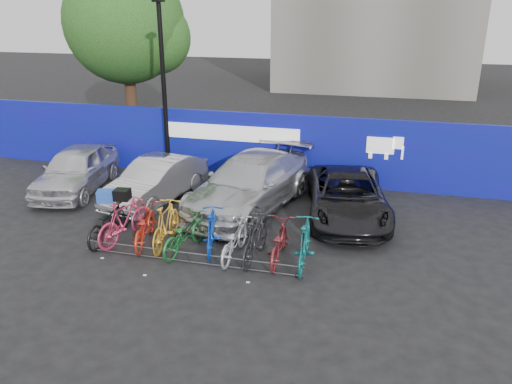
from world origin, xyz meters
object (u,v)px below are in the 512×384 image
(bike_7, at_px, (256,239))
(bike_9, at_px, (305,244))
(bike_4, at_px, (185,233))
(bike_2, at_px, (144,226))
(bike_0, at_px, (109,221))
(bike_5, at_px, (212,231))
(bike_3, at_px, (166,224))
(car_1, at_px, (156,180))
(car_0, at_px, (76,169))
(bike_8, at_px, (278,242))
(lamppost, at_px, (164,86))
(bike_rack, at_px, (190,257))
(car_2, at_px, (250,183))
(tree, at_px, (130,26))
(car_3, at_px, (347,196))
(bike_1, at_px, (125,221))
(bike_6, at_px, (234,240))

(bike_7, bearing_deg, bike_9, -177.94)
(bike_4, bearing_deg, bike_2, 5.87)
(bike_0, height_order, bike_5, bike_5)
(bike_3, relative_size, bike_7, 1.05)
(car_1, bearing_deg, bike_3, -50.06)
(car_0, distance_m, bike_3, 5.60)
(bike_5, bearing_deg, car_0, -41.27)
(bike_8, distance_m, bike_9, 0.68)
(lamppost, xyz_separation_m, car_1, (0.62, -2.32, -2.59))
(bike_rack, bearing_deg, car_1, 125.05)
(bike_rack, distance_m, car_2, 3.94)
(lamppost, xyz_separation_m, bike_5, (3.50, -5.21, -2.72))
(car_0, distance_m, bike_8, 8.27)
(bike_rack, bearing_deg, bike_9, 12.45)
(bike_rack, bearing_deg, bike_5, 69.51)
(tree, xyz_separation_m, bike_0, (4.23, -9.94, -4.53))
(bike_4, bearing_deg, tree, -45.45)
(tree, xyz_separation_m, car_3, (10.18, -6.81, -4.41))
(bike_2, relative_size, bike_4, 1.03)
(bike_0, bearing_deg, car_2, -132.72)
(bike_8, height_order, bike_9, bike_9)
(bike_4, bearing_deg, bike_9, -168.08)
(lamppost, relative_size, bike_3, 3.13)
(bike_3, height_order, bike_7, bike_3)
(bike_rack, bearing_deg, bike_1, 160.81)
(bike_2, distance_m, bike_7, 3.02)
(car_3, relative_size, bike_8, 2.56)
(car_1, relative_size, car_3, 0.86)
(car_2, bearing_deg, bike_rack, -82.85)
(car_0, distance_m, car_1, 3.02)
(bike_9, bearing_deg, car_1, -32.53)
(car_3, xyz_separation_m, bike_3, (-4.35, -3.06, -0.08))
(bike_2, xyz_separation_m, bike_5, (1.83, 0.07, 0.05))
(bike_1, relative_size, bike_6, 1.09)
(tree, xyz_separation_m, bike_5, (7.07, -9.86, -4.52))
(bike_6, bearing_deg, bike_0, 0.17)
(car_2, distance_m, bike_3, 3.39)
(car_2, height_order, bike_8, car_2)
(car_1, height_order, car_2, car_2)
(bike_1, xyz_separation_m, bike_9, (4.78, -0.13, -0.01))
(bike_1, bearing_deg, lamppost, -63.55)
(tree, xyz_separation_m, bike_1, (4.69, -9.93, -4.48))
(car_0, bearing_deg, bike_rack, -44.80)
(bike_7, bearing_deg, bike_1, 1.30)
(lamppost, bearing_deg, bike_9, -42.52)
(car_0, xyz_separation_m, bike_9, (8.29, -3.30, -0.16))
(bike_0, relative_size, bike_9, 1.06)
(car_0, xyz_separation_m, bike_0, (3.04, -3.18, -0.20))
(car_0, height_order, bike_7, car_0)
(bike_5, bearing_deg, bike_0, -11.86)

